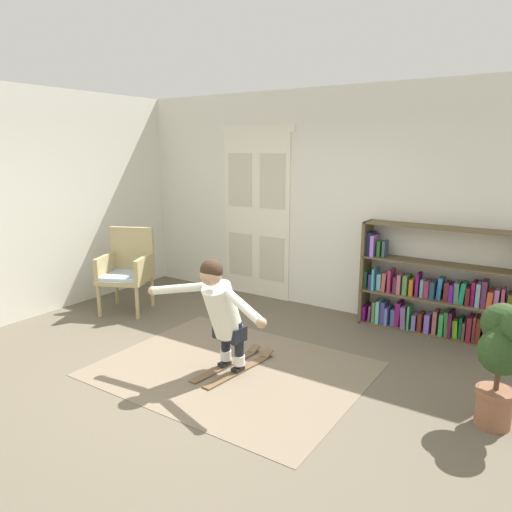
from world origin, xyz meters
The scene contains 10 objects.
ground_plane centered at (0.00, 0.00, 0.00)m, with size 7.20×7.20×0.00m, color brown.
back_wall centered at (0.00, 2.60, 1.45)m, with size 6.00×0.10×2.90m, color silver.
side_wall_left centered at (-3.00, 0.40, 1.45)m, with size 0.10×6.00×2.90m, color silver.
double_door centered at (-1.06, 2.54, 1.23)m, with size 1.22×0.05×2.45m.
rug centered at (0.10, 0.34, 0.00)m, with size 2.51×1.98×0.01m, color #746551.
bookshelf centered at (1.52, 2.39, 0.48)m, with size 1.79×0.30×1.28m.
wicker_chair centered at (-2.13, 1.03, 0.58)m, with size 0.79×0.79×1.10m.
potted_plant centered at (2.42, 0.69, 0.66)m, with size 0.46×0.49×1.01m.
skis_pair centered at (0.11, 0.37, 0.02)m, with size 0.37×0.98×0.07m.
person_skier centered at (0.09, 0.19, 0.68)m, with size 1.47×0.63×1.09m.
Camera 1 is at (2.69, -3.15, 2.13)m, focal length 33.34 mm.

